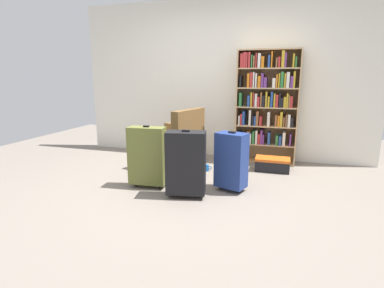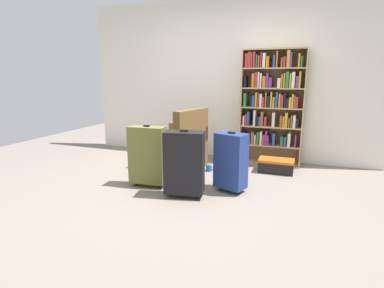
{
  "view_description": "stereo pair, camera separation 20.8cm",
  "coord_description": "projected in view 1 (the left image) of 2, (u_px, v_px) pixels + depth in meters",
  "views": [
    {
      "loc": [
        1.04,
        -3.06,
        1.36
      ],
      "look_at": [
        -0.01,
        0.37,
        0.55
      ],
      "focal_mm": 28.13,
      "sensor_mm": 36.0,
      "label": 1
    },
    {
      "loc": [
        1.24,
        -3.0,
        1.36
      ],
      "look_at": [
        -0.01,
        0.37,
        0.55
      ],
      "focal_mm": 28.13,
      "sensor_mm": 36.0,
      "label": 2
    }
  ],
  "objects": [
    {
      "name": "bookshelf",
      "position": [
        267.0,
        102.0,
        4.7
      ],
      "size": [
        0.94,
        0.32,
        1.76
      ],
      "color": "tan",
      "rests_on": "ground"
    },
    {
      "name": "suitcase_black",
      "position": [
        186.0,
        163.0,
        3.4
      ],
      "size": [
        0.48,
        0.32,
        0.78
      ],
      "color": "black",
      "rests_on": "ground"
    },
    {
      "name": "armchair",
      "position": [
        175.0,
        147.0,
        4.53
      ],
      "size": [
        0.86,
        0.86,
        0.9
      ],
      "color": "brown",
      "rests_on": "ground"
    },
    {
      "name": "suitcase_navy_blue",
      "position": [
        231.0,
        160.0,
        3.6
      ],
      "size": [
        0.41,
        0.33,
        0.73
      ],
      "color": "navy",
      "rests_on": "ground"
    },
    {
      "name": "suitcase_olive",
      "position": [
        147.0,
        156.0,
        3.7
      ],
      "size": [
        0.47,
        0.23,
        0.78
      ],
      "color": "brown",
      "rests_on": "ground"
    },
    {
      "name": "storage_box",
      "position": [
        272.0,
        164.0,
        4.42
      ],
      "size": [
        0.49,
        0.29,
        0.19
      ],
      "color": "black",
      "rests_on": "ground"
    },
    {
      "name": "mug",
      "position": [
        207.0,
        168.0,
        4.42
      ],
      "size": [
        0.12,
        0.08,
        0.1
      ],
      "color": "#1959A5",
      "rests_on": "ground"
    },
    {
      "name": "back_wall",
      "position": [
        221.0,
        80.0,
        5.06
      ],
      "size": [
        4.94,
        0.1,
        2.6
      ],
      "primitive_type": "cube",
      "color": "silver",
      "rests_on": "ground"
    },
    {
      "name": "ground_plane",
      "position": [
        184.0,
        198.0,
        3.45
      ],
      "size": [
        8.65,
        8.65,
        0.0
      ],
      "primitive_type": "plane",
      "color": "slate"
    }
  ]
}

